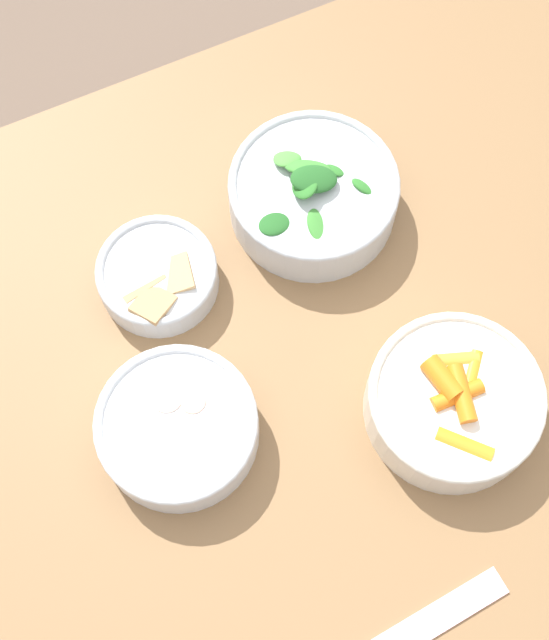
{
  "coord_description": "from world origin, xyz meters",
  "views": [
    {
      "loc": [
        0.2,
        0.3,
        1.66
      ],
      "look_at": [
        0.05,
        -0.01,
        0.78
      ],
      "focal_mm": 50.0,
      "sensor_mm": 36.0,
      "label": 1
    }
  ],
  "objects_px": {
    "bowl_beans_hotdog": "(178,428)",
    "bowl_cookies": "(157,275)",
    "bowl_greens": "(313,194)",
    "bowl_carrots": "(454,401)"
  },
  "relations": [
    {
      "from": "bowl_carrots",
      "to": "bowl_cookies",
      "type": "distance_m",
      "value": 0.34
    },
    {
      "from": "bowl_carrots",
      "to": "bowl_greens",
      "type": "xyz_separation_m",
      "value": [
        0.02,
        -0.28,
        0.0
      ]
    },
    {
      "from": "bowl_carrots",
      "to": "bowl_beans_hotdog",
      "type": "xyz_separation_m",
      "value": [
        0.27,
        -0.1,
        -0.01
      ]
    },
    {
      "from": "bowl_cookies",
      "to": "bowl_carrots",
      "type": "bearing_deg",
      "value": 129.68
    },
    {
      "from": "bowl_carrots",
      "to": "bowl_cookies",
      "type": "height_order",
      "value": "bowl_carrots"
    },
    {
      "from": "bowl_greens",
      "to": "bowl_beans_hotdog",
      "type": "bearing_deg",
      "value": 36.78
    },
    {
      "from": "bowl_greens",
      "to": "bowl_cookies",
      "type": "distance_m",
      "value": 0.2
    },
    {
      "from": "bowl_carrots",
      "to": "bowl_greens",
      "type": "height_order",
      "value": "bowl_greens"
    },
    {
      "from": "bowl_carrots",
      "to": "bowl_cookies",
      "type": "bearing_deg",
      "value": -50.32
    },
    {
      "from": "bowl_beans_hotdog",
      "to": "bowl_cookies",
      "type": "height_order",
      "value": "bowl_beans_hotdog"
    }
  ]
}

